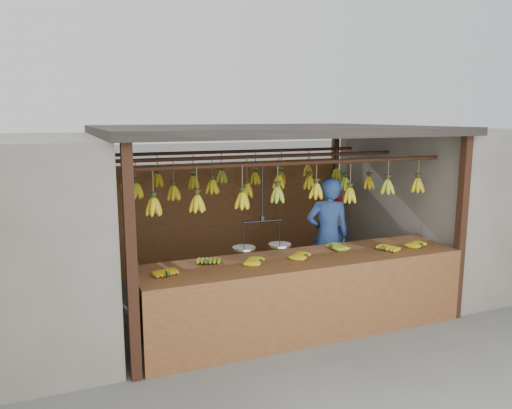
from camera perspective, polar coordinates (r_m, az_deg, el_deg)
name	(u,v)px	position (r m, az deg, el deg)	size (l,w,h in m)	color
ground	(264,299)	(7.10, 0.94, -10.78)	(80.00, 80.00, 0.00)	#5B5B57
stall	(255,157)	(6.96, -0.09, 5.48)	(4.30, 3.30, 2.40)	black
neighbor_right	(467,202)	(8.82, 22.98, 0.28)	(3.00, 3.00, 2.30)	slate
counter	(309,276)	(5.82, 6.05, -8.11)	(3.90, 0.89, 0.96)	brown
hanging_bananas	(264,186)	(6.70, 0.96, 2.18)	(3.58, 2.23, 0.38)	gold
balance_scale	(262,242)	(5.72, 0.70, -4.27)	(0.69, 0.28, 0.96)	black
vendor	(328,236)	(7.17, 8.22, -3.61)	(0.62, 0.40, 1.69)	#3359A5
bag_bundles	(335,205)	(8.87, 9.05, -0.11)	(0.08, 0.26, 1.22)	#199926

